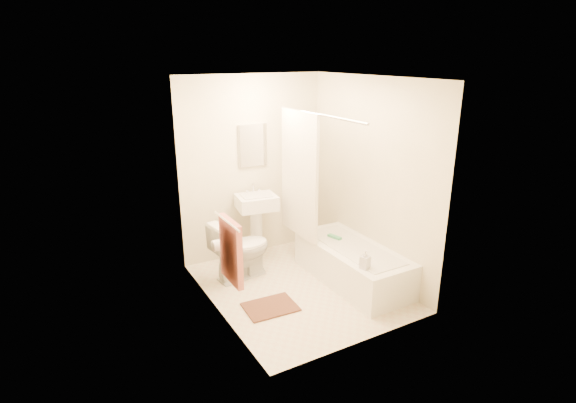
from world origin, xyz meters
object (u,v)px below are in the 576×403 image
toilet (241,249)px  bath_mat (270,307)px  bathtub (352,264)px  sink (257,225)px  soap_bottle (365,259)px

toilet → bath_mat: toilet is taller
bathtub → sink: bearing=123.5°
bathtub → toilet: bearing=146.2°
bathtub → bath_mat: bearing=-176.5°
toilet → sink: size_ratio=0.76×
bath_mat → bathtub: bearing=3.5°
toilet → sink: 0.54m
bath_mat → soap_bottle: size_ratio=2.70×
sink → bathtub: size_ratio=0.62×
sink → bath_mat: bearing=-101.1°
bathtub → soap_bottle: (-0.23, -0.51, 0.32)m
toilet → soap_bottle: (0.89, -1.26, 0.18)m
sink → soap_bottle: bearing=-64.4°
sink → soap_bottle: size_ratio=4.76×
sink → bathtub: (0.74, -1.11, -0.27)m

